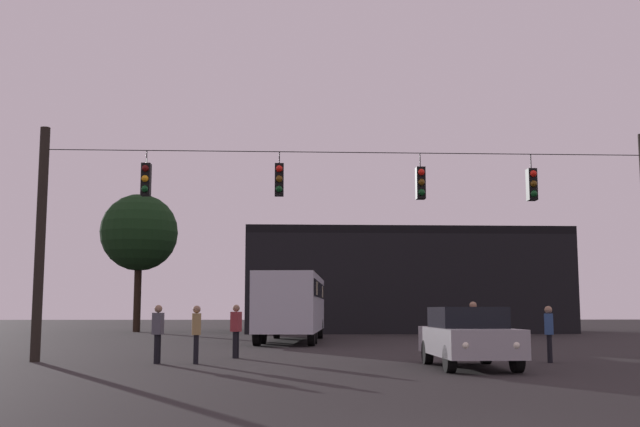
# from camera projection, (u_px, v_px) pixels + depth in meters

# --- Properties ---
(ground_plane) EXTENTS (168.00, 168.00, 0.00)m
(ground_plane) POSITION_uv_depth(u_px,v_px,m) (329.00, 344.00, 32.43)
(ground_plane) COLOR black
(ground_plane) RESTS_ON ground
(overhead_signal_span) EXTENTS (18.08, 0.44, 6.73)m
(overhead_signal_span) POSITION_uv_depth(u_px,v_px,m) (349.00, 226.00, 22.32)
(overhead_signal_span) COLOR black
(overhead_signal_span) RESTS_ON ground
(city_bus) EXTENTS (3.49, 11.18, 3.00)m
(city_bus) POSITION_uv_depth(u_px,v_px,m) (292.00, 301.00, 35.35)
(city_bus) COLOR #B7BCC6
(city_bus) RESTS_ON ground
(car_near_right) EXTENTS (1.82, 4.35, 1.52)m
(car_near_right) POSITION_uv_depth(u_px,v_px,m) (468.00, 336.00, 19.24)
(car_near_right) COLOR #99999E
(car_near_right) RESTS_ON ground
(pedestrian_crossing_left) EXTENTS (0.29, 0.39, 1.58)m
(pedestrian_crossing_left) POSITION_uv_depth(u_px,v_px,m) (158.00, 331.00, 20.83)
(pedestrian_crossing_left) COLOR black
(pedestrian_crossing_left) RESTS_ON ground
(pedestrian_crossing_center) EXTENTS (0.35, 0.42, 1.56)m
(pedestrian_crossing_center) POSITION_uv_depth(u_px,v_px,m) (549.00, 331.00, 21.19)
(pedestrian_crossing_center) COLOR black
(pedestrian_crossing_center) RESTS_ON ground
(pedestrian_crossing_right) EXTENTS (0.34, 0.42, 1.61)m
(pedestrian_crossing_right) POSITION_uv_depth(u_px,v_px,m) (236.00, 328.00, 23.19)
(pedestrian_crossing_right) COLOR black
(pedestrian_crossing_right) RESTS_ON ground
(pedestrian_near_bus) EXTENTS (0.26, 0.37, 1.71)m
(pedestrian_near_bus) POSITION_uv_depth(u_px,v_px,m) (474.00, 325.00, 23.88)
(pedestrian_near_bus) COLOR black
(pedestrian_near_bus) RESTS_ON ground
(pedestrian_trailing) EXTENTS (0.28, 0.39, 1.57)m
(pedestrian_trailing) POSITION_uv_depth(u_px,v_px,m) (196.00, 331.00, 20.74)
(pedestrian_trailing) COLOR black
(pedestrian_trailing) RESTS_ON ground
(corner_building) EXTENTS (20.47, 12.17, 6.62)m
(corner_building) POSITION_uv_depth(u_px,v_px,m) (399.00, 283.00, 52.51)
(corner_building) COLOR black
(corner_building) RESTS_ON ground
(tree_left_silhouette) EXTENTS (5.19, 5.19, 9.25)m
(tree_left_silhouette) POSITION_uv_depth(u_px,v_px,m) (139.00, 233.00, 51.64)
(tree_left_silhouette) COLOR black
(tree_left_silhouette) RESTS_ON ground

